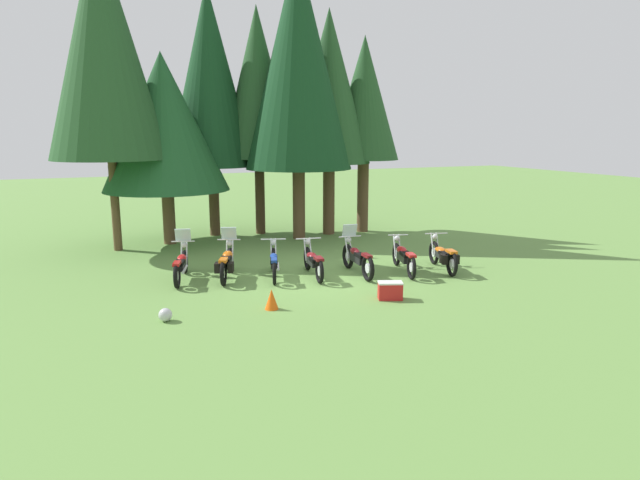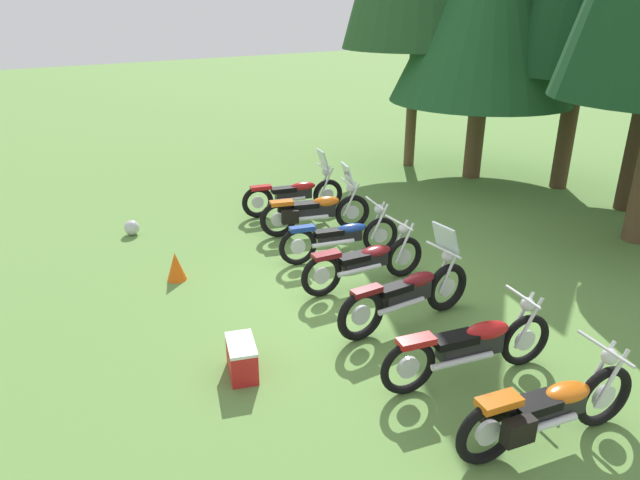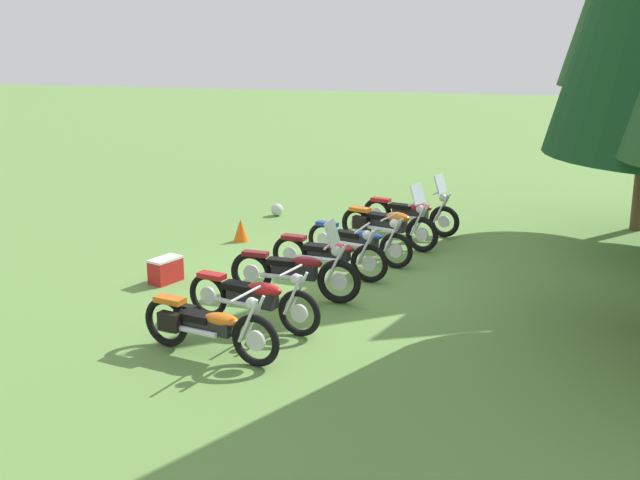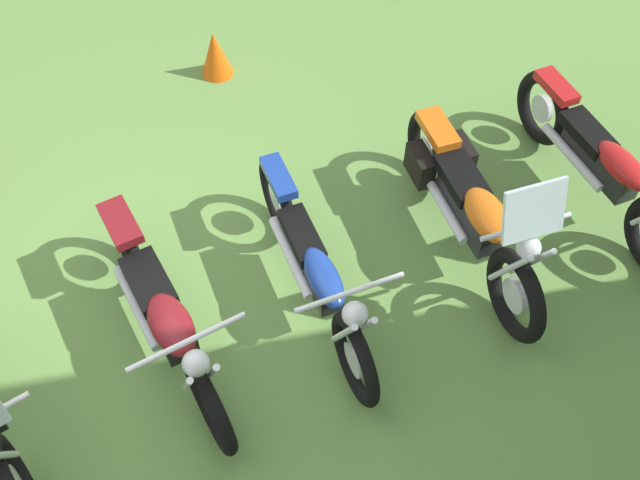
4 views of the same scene
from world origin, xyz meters
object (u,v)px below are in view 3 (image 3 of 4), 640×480
at_px(motorcycle_0, 412,213).
at_px(motorcycle_1, 388,224).
at_px(traffic_cone, 241,230).
at_px(picnic_cooler, 166,270).
at_px(motorcycle_3, 330,254).
at_px(motorcycle_5, 253,298).
at_px(motorcycle_4, 296,272).
at_px(motorcycle_6, 207,325).
at_px(dropped_helmet, 277,210).
at_px(motorcycle_2, 360,241).

height_order(motorcycle_0, motorcycle_1, motorcycle_1).
bearing_deg(traffic_cone, picnic_cooler, -7.79).
distance_m(motorcycle_3, motorcycle_5, 2.70).
distance_m(motorcycle_4, motorcycle_5, 1.41).
xyz_separation_m(motorcycle_1, motorcycle_6, (6.17, -1.56, -0.03)).
distance_m(motorcycle_0, motorcycle_3, 3.69).
relative_size(motorcycle_5, dropped_helmet, 7.72).
height_order(motorcycle_3, motorcycle_5, motorcycle_5).
bearing_deg(motorcycle_3, motorcycle_0, 82.75).
xyz_separation_m(motorcycle_0, motorcycle_3, (3.55, -1.04, -0.01)).
distance_m(motorcycle_4, motorcycle_6, 2.64).
height_order(motorcycle_2, motorcycle_5, motorcycle_5).
distance_m(motorcycle_5, motorcycle_6, 1.23).
bearing_deg(motorcycle_4, motorcycle_0, 79.34).
distance_m(motorcycle_2, motorcycle_5, 3.81).
bearing_deg(picnic_cooler, motorcycle_3, 108.64).
distance_m(motorcycle_0, motorcycle_2, 2.58).
xyz_separation_m(motorcycle_3, traffic_cone, (-2.00, -2.37, -0.20)).
relative_size(motorcycle_1, motorcycle_2, 0.98).
height_order(motorcycle_1, traffic_cone, motorcycle_1).
xyz_separation_m(motorcycle_0, motorcycle_1, (1.21, -0.34, 0.03)).
distance_m(motorcycle_3, motorcycle_4, 1.29).
relative_size(motorcycle_4, traffic_cone, 4.78).
bearing_deg(motorcycle_1, motorcycle_3, -86.20).
relative_size(motorcycle_3, dropped_helmet, 7.49).
bearing_deg(motorcycle_1, motorcycle_5, -84.10).
xyz_separation_m(motorcycle_4, picnic_cooler, (-0.32, -2.48, -0.25)).
xyz_separation_m(picnic_cooler, traffic_cone, (-2.94, 0.40, 0.02)).
height_order(motorcycle_4, traffic_cone, motorcycle_4).
bearing_deg(picnic_cooler, motorcycle_2, 122.62).
bearing_deg(motorcycle_2, motorcycle_0, 91.67).
bearing_deg(motorcycle_0, traffic_cone, -139.32).
relative_size(motorcycle_2, motorcycle_5, 0.95).
relative_size(picnic_cooler, traffic_cone, 1.40).
relative_size(motorcycle_1, motorcycle_6, 0.98).
height_order(motorcycle_2, motorcycle_4, motorcycle_4).
xyz_separation_m(motorcycle_2, picnic_cooler, (2.00, -3.12, -0.20)).
xyz_separation_m(motorcycle_2, dropped_helmet, (-3.34, -2.62, -0.28)).
relative_size(motorcycle_2, picnic_cooler, 3.23).
xyz_separation_m(motorcycle_4, traffic_cone, (-3.26, -2.08, -0.23)).
height_order(motorcycle_0, motorcycle_4, motorcycle_4).
bearing_deg(dropped_helmet, motorcycle_2, 38.17).
relative_size(motorcycle_3, motorcycle_5, 0.97).
relative_size(motorcycle_2, motorcycle_4, 0.95).
relative_size(picnic_cooler, dropped_helmet, 2.27).
bearing_deg(traffic_cone, dropped_helmet, 177.77).
bearing_deg(motorcycle_4, motorcycle_6, -98.07).
height_order(motorcycle_1, dropped_helmet, motorcycle_1).
bearing_deg(picnic_cooler, traffic_cone, 172.21).
bearing_deg(motorcycle_3, motorcycle_6, -93.71).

